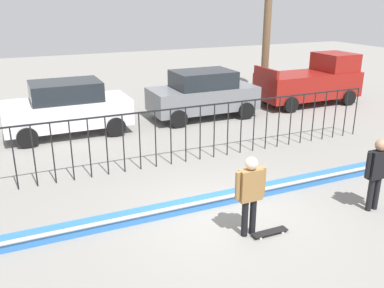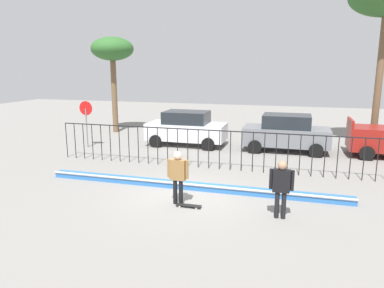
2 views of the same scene
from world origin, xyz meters
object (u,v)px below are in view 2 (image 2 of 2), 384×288
Objects in this scene: skateboard at (189,205)px; stop_sign at (86,118)px; camera_operator at (281,184)px; parked_car_gray at (286,133)px; parked_car_white at (187,128)px; palm_tree_short at (112,51)px; skateboarder at (178,173)px.

skateboard is 0.32× the size of stop_sign.
skateboard is 0.47× the size of camera_operator.
parked_car_gray reaches higher than camera_operator.
palm_tree_short reaches higher than parked_car_white.
skateboarder is at bearing -76.61° from parked_car_white.
stop_sign is at bearing 152.31° from skateboarder.
stop_sign is (-7.32, 6.50, 0.59)m from skateboarder.
camera_operator is at bearing -59.63° from parked_car_white.
skateboarder is 8.76m from parked_car_white.
parked_car_white is 1.72× the size of stop_sign.
skateboard is 10.34m from stop_sign.
parked_car_white and parked_car_gray have the same top height.
palm_tree_short is at bearing 153.01° from parked_car_white.
palm_tree_short reaches higher than camera_operator.
camera_operator is at bearing -45.34° from palm_tree_short.
skateboard is 0.19× the size of parked_car_white.
palm_tree_short is at bearing 133.00° from skateboard.
stop_sign is (-10.34, -2.00, 0.64)m from parked_car_gray.
parked_car_gray is 10.55m from stop_sign.
skateboard is (0.41, -0.19, -0.97)m from skateboarder.
skateboarder reaches higher than camera_operator.
stop_sign reaches higher than camera_operator.
parked_car_white reaches higher than skateboarder.
skateboard is 9.10m from parked_car_white.
palm_tree_short is (-8.50, 11.35, 5.18)m from skateboard.
skateboarder is 3.18m from camera_operator.
skateboarder is at bearing -41.62° from stop_sign.
palm_tree_short is at bearing 139.86° from skateboarder.
skateboarder reaches higher than skateboard.
parked_car_white is at bearing 119.19° from skateboarder.
skateboard is 0.13× the size of palm_tree_short.
stop_sign reaches higher than skateboard.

